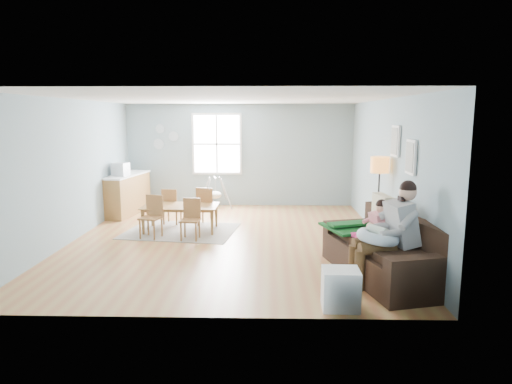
{
  "coord_description": "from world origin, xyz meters",
  "views": [
    {
      "loc": [
        0.75,
        -8.61,
        2.37
      ],
      "look_at": [
        0.54,
        -0.35,
        1.0
      ],
      "focal_mm": 32.0,
      "sensor_mm": 36.0,
      "label": 1
    }
  ],
  "objects_px": {
    "father": "(390,230)",
    "counter": "(127,194)",
    "chair_nw": "(171,205)",
    "chair_ne": "(206,204)",
    "chair_se": "(191,217)",
    "baby_swing": "(215,194)",
    "monitor": "(120,169)",
    "floor_lamp": "(379,172)",
    "chair_sw": "(152,214)",
    "sofa": "(386,255)",
    "storage_cube": "(340,289)",
    "dining_table": "(181,218)",
    "toddler": "(375,223)"
  },
  "relations": [
    {
      "from": "father",
      "to": "counter",
      "type": "height_order",
      "value": "father"
    },
    {
      "from": "dining_table",
      "to": "baby_swing",
      "type": "bearing_deg",
      "value": 80.46
    },
    {
      "from": "baby_swing",
      "to": "chair_sw",
      "type": "bearing_deg",
      "value": -106.87
    },
    {
      "from": "father",
      "to": "chair_se",
      "type": "distance_m",
      "value": 4.01
    },
    {
      "from": "toddler",
      "to": "chair_sw",
      "type": "height_order",
      "value": "toddler"
    },
    {
      "from": "baby_swing",
      "to": "storage_cube",
      "type": "bearing_deg",
      "value": -70.09
    },
    {
      "from": "sofa",
      "to": "monitor",
      "type": "distance_m",
      "value": 6.66
    },
    {
      "from": "chair_ne",
      "to": "baby_swing",
      "type": "bearing_deg",
      "value": 90.69
    },
    {
      "from": "dining_table",
      "to": "chair_sw",
      "type": "bearing_deg",
      "value": -132.48
    },
    {
      "from": "father",
      "to": "chair_sw",
      "type": "height_order",
      "value": "father"
    },
    {
      "from": "father",
      "to": "floor_lamp",
      "type": "bearing_deg",
      "value": 80.77
    },
    {
      "from": "sofa",
      "to": "floor_lamp",
      "type": "relative_size",
      "value": 1.5
    },
    {
      "from": "sofa",
      "to": "toddler",
      "type": "distance_m",
      "value": 0.51
    },
    {
      "from": "father",
      "to": "chair_ne",
      "type": "distance_m",
      "value": 4.64
    },
    {
      "from": "chair_sw",
      "to": "chair_ne",
      "type": "xyz_separation_m",
      "value": [
        0.93,
        0.98,
        0.01
      ]
    },
    {
      "from": "toddler",
      "to": "chair_sw",
      "type": "distance_m",
      "value": 4.37
    },
    {
      "from": "chair_se",
      "to": "baby_swing",
      "type": "relative_size",
      "value": 0.83
    },
    {
      "from": "counter",
      "to": "monitor",
      "type": "relative_size",
      "value": 4.63
    },
    {
      "from": "sofa",
      "to": "chair_sw",
      "type": "bearing_deg",
      "value": 152.02
    },
    {
      "from": "chair_nw",
      "to": "chair_ne",
      "type": "xyz_separation_m",
      "value": [
        0.79,
        -0.11,
        0.03
      ]
    },
    {
      "from": "storage_cube",
      "to": "baby_swing",
      "type": "bearing_deg",
      "value": 109.91
    },
    {
      "from": "storage_cube",
      "to": "monitor",
      "type": "height_order",
      "value": "monitor"
    },
    {
      "from": "dining_table",
      "to": "chair_ne",
      "type": "xyz_separation_m",
      "value": [
        0.47,
        0.49,
        0.21
      ]
    },
    {
      "from": "sofa",
      "to": "chair_nw",
      "type": "distance_m",
      "value": 5.07
    },
    {
      "from": "floor_lamp",
      "to": "monitor",
      "type": "height_order",
      "value": "floor_lamp"
    },
    {
      "from": "chair_nw",
      "to": "chair_ne",
      "type": "height_order",
      "value": "chair_ne"
    },
    {
      "from": "chair_nw",
      "to": "chair_ne",
      "type": "relative_size",
      "value": 0.94
    },
    {
      "from": "chair_se",
      "to": "dining_table",
      "type": "bearing_deg",
      "value": 117.94
    },
    {
      "from": "chair_ne",
      "to": "counter",
      "type": "bearing_deg",
      "value": 149.64
    },
    {
      "from": "storage_cube",
      "to": "baby_swing",
      "type": "xyz_separation_m",
      "value": [
        -2.28,
        6.28,
        0.11
      ]
    },
    {
      "from": "chair_ne",
      "to": "baby_swing",
      "type": "relative_size",
      "value": 0.89
    },
    {
      "from": "floor_lamp",
      "to": "baby_swing",
      "type": "bearing_deg",
      "value": 135.54
    },
    {
      "from": "chair_se",
      "to": "monitor",
      "type": "height_order",
      "value": "monitor"
    },
    {
      "from": "chair_se",
      "to": "baby_swing",
      "type": "xyz_separation_m",
      "value": [
        0.12,
        3.08,
        -0.08
      ]
    },
    {
      "from": "chair_nw",
      "to": "chair_ne",
      "type": "distance_m",
      "value": 0.8
    },
    {
      "from": "storage_cube",
      "to": "counter",
      "type": "distance_m",
      "value": 7.04
    },
    {
      "from": "chair_se",
      "to": "chair_ne",
      "type": "distance_m",
      "value": 1.1
    },
    {
      "from": "monitor",
      "to": "baby_swing",
      "type": "bearing_deg",
      "value": 27.3
    },
    {
      "from": "father",
      "to": "counter",
      "type": "bearing_deg",
      "value": 137.59
    },
    {
      "from": "floor_lamp",
      "to": "baby_swing",
      "type": "xyz_separation_m",
      "value": [
        -3.42,
        3.36,
        -1.0
      ]
    },
    {
      "from": "father",
      "to": "storage_cube",
      "type": "relative_size",
      "value": 2.98
    },
    {
      "from": "father",
      "to": "storage_cube",
      "type": "distance_m",
      "value": 1.27
    },
    {
      "from": "chair_sw",
      "to": "counter",
      "type": "xyz_separation_m",
      "value": [
        -1.18,
        2.22,
        0.03
      ]
    },
    {
      "from": "storage_cube",
      "to": "chair_sw",
      "type": "relative_size",
      "value": 0.6
    },
    {
      "from": "chair_sw",
      "to": "chair_nw",
      "type": "relative_size",
      "value": 1.04
    },
    {
      "from": "floor_lamp",
      "to": "father",
      "type": "bearing_deg",
      "value": -99.23
    },
    {
      "from": "monitor",
      "to": "chair_ne",
      "type": "bearing_deg",
      "value": -22.85
    },
    {
      "from": "monitor",
      "to": "baby_swing",
      "type": "height_order",
      "value": "monitor"
    },
    {
      "from": "floor_lamp",
      "to": "dining_table",
      "type": "relative_size",
      "value": 1.06
    },
    {
      "from": "counter",
      "to": "floor_lamp",
      "type": "bearing_deg",
      "value": -25.29
    }
  ]
}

